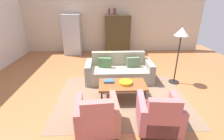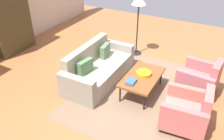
% 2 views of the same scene
% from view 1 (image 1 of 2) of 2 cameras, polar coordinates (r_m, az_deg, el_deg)
% --- Properties ---
extents(ground_plane, '(10.53, 10.53, 0.00)m').
position_cam_1_polar(ground_plane, '(4.65, 2.72, -7.89)').
color(ground_plane, '#A66639').
extents(wall_back, '(8.77, 0.12, 2.80)m').
position_cam_1_polar(wall_back, '(8.31, 0.39, 16.19)').
color(wall_back, beige).
rests_on(wall_back, ground).
extents(area_rug, '(3.40, 2.60, 0.01)m').
position_cam_1_polar(area_rug, '(4.43, 3.51, -9.57)').
color(area_rug, '#80654D').
rests_on(area_rug, ground).
extents(couch, '(2.11, 0.91, 0.86)m').
position_cam_1_polar(couch, '(5.30, 2.41, -0.33)').
color(couch, '#A19883').
rests_on(couch, ground).
extents(coffee_table, '(1.20, 0.70, 0.44)m').
position_cam_1_polar(coffee_table, '(4.18, 3.71, -5.33)').
color(coffee_table, black).
rests_on(coffee_table, ground).
extents(armchair_left, '(0.86, 0.86, 0.88)m').
position_cam_1_polar(armchair_left, '(3.23, -5.18, -16.31)').
color(armchair_left, '#2B2A11').
rests_on(armchair_left, ground).
extents(armchair_right, '(0.87, 0.87, 0.88)m').
position_cam_1_polar(armchair_right, '(3.37, 16.18, -15.27)').
color(armchair_right, '#3B2112').
rests_on(armchair_right, ground).
extents(fruit_bowl, '(0.34, 0.34, 0.07)m').
position_cam_1_polar(fruit_bowl, '(4.16, 4.80, -4.42)').
color(fruit_bowl, orange).
rests_on(fruit_bowl, coffee_table).
extents(book_stack, '(0.28, 0.19, 0.05)m').
position_cam_1_polar(book_stack, '(4.23, -1.10, -3.92)').
color(book_stack, '#615165').
rests_on(book_stack, coffee_table).
extents(cabinet, '(1.20, 0.51, 1.80)m').
position_cam_1_polar(cabinet, '(8.06, 1.93, 12.37)').
color(cabinet, '#41351B').
rests_on(cabinet, ground).
extents(vase_tall, '(0.10, 0.10, 0.29)m').
position_cam_1_polar(vase_tall, '(7.91, -1.03, 19.79)').
color(vase_tall, brown).
rests_on(vase_tall, cabinet).
extents(vase_round, '(0.13, 0.13, 0.30)m').
position_cam_1_polar(vase_round, '(7.92, 0.89, 19.85)').
color(vase_round, brown).
rests_on(vase_round, cabinet).
extents(refrigerator, '(0.80, 0.73, 1.85)m').
position_cam_1_polar(refrigerator, '(8.09, -13.74, 11.96)').
color(refrigerator, '#B7BABF').
rests_on(refrigerator, ground).
extents(floor_lamp, '(0.40, 0.40, 1.72)m').
position_cam_1_polar(floor_lamp, '(5.11, 23.09, 10.60)').
color(floor_lamp, black).
rests_on(floor_lamp, ground).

